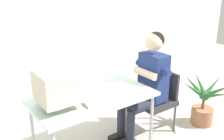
# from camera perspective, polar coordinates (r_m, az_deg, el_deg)

# --- Properties ---
(wall_back) EXTENTS (8.00, 0.10, 3.00)m
(wall_back) POSITION_cam_1_polar(r_m,az_deg,el_deg) (3.98, -11.45, 12.76)
(wall_back) COLOR silver
(wall_back) RESTS_ON ground_plane
(desk) EXTENTS (1.33, 0.70, 0.73)m
(desk) POSITION_cam_1_polar(r_m,az_deg,el_deg) (2.87, -4.01, -6.69)
(desk) COLOR #B7B7BC
(desk) RESTS_ON ground_plane
(crt_monitor) EXTENTS (0.40, 0.38, 0.38)m
(crt_monitor) POSITION_cam_1_polar(r_m,az_deg,el_deg) (2.57, -11.63, -3.44)
(crt_monitor) COLOR beige
(crt_monitor) RESTS_ON desk
(keyboard) EXTENTS (0.17, 0.44, 0.03)m
(keyboard) POSITION_cam_1_polar(r_m,az_deg,el_deg) (2.77, -5.82, -6.17)
(keyboard) COLOR beige
(keyboard) RESTS_ON desk
(office_chair) EXTENTS (0.47, 0.47, 0.80)m
(office_chair) POSITION_cam_1_polar(r_m,az_deg,el_deg) (3.50, 9.70, -5.84)
(office_chair) COLOR #4C4C51
(office_chair) RESTS_ON ground_plane
(person_seated) EXTENTS (0.72, 0.55, 1.34)m
(person_seated) POSITION_cam_1_polar(r_m,az_deg,el_deg) (3.27, 7.67, -2.46)
(person_seated) COLOR navy
(person_seated) RESTS_ON ground_plane
(potted_plant) EXTENTS (0.67, 0.70, 0.72)m
(potted_plant) POSITION_cam_1_polar(r_m,az_deg,el_deg) (3.83, 19.25, -6.83)
(potted_plant) COLOR #9E6647
(potted_plant) RESTS_ON ground_plane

